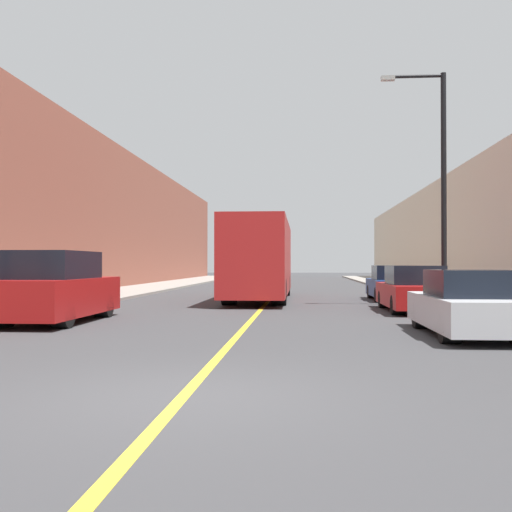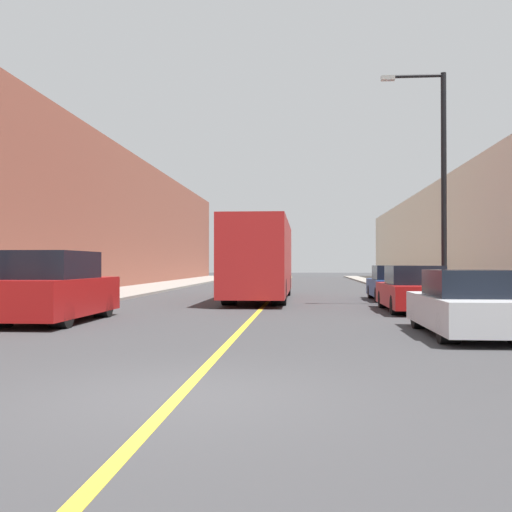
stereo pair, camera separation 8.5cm
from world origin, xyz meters
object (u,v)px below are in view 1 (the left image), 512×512
object	(u,v)px
parked_suv_left	(57,289)
car_right_far	(392,285)
car_right_mid	(413,291)
bus	(260,258)
car_right_near	(467,306)
street_lamp_right	(439,174)

from	to	relation	value
parked_suv_left	car_right_far	size ratio (longest dim) A/B	1.13
car_right_mid	bus	bearing A→B (deg)	132.22
bus	car_right_mid	distance (m)	8.29
car_right_mid	car_right_near	bearing A→B (deg)	-90.69
parked_suv_left	street_lamp_right	bearing A→B (deg)	29.46
street_lamp_right	car_right_near	bearing A→B (deg)	-99.00
bus	car_right_near	xyz separation A→B (m)	(5.44, -12.84, -1.17)
parked_suv_left	car_right_near	xyz separation A→B (m)	(10.25, -2.27, -0.23)
bus	street_lamp_right	size ratio (longest dim) A/B	1.35
car_right_near	car_right_far	world-z (taller)	car_right_far
car_right_near	car_right_mid	bearing A→B (deg)	89.31
parked_suv_left	street_lamp_right	world-z (taller)	street_lamp_right
bus	street_lamp_right	bearing A→B (deg)	-30.25
car_right_near	bus	bearing A→B (deg)	112.95
car_right_mid	car_right_far	world-z (taller)	car_right_mid
bus	street_lamp_right	xyz separation A→B (m)	(6.84, -3.99, 3.05)
car_right_mid	street_lamp_right	bearing A→B (deg)	57.73
parked_suv_left	car_right_mid	world-z (taller)	parked_suv_left
car_right_far	car_right_mid	bearing A→B (deg)	-91.86
car_right_far	parked_suv_left	bearing A→B (deg)	-134.64
parked_suv_left	car_right_far	xyz separation A→B (m)	(10.53, 10.67, -0.21)
car_right_mid	car_right_far	xyz separation A→B (m)	(0.20, 6.18, -0.01)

